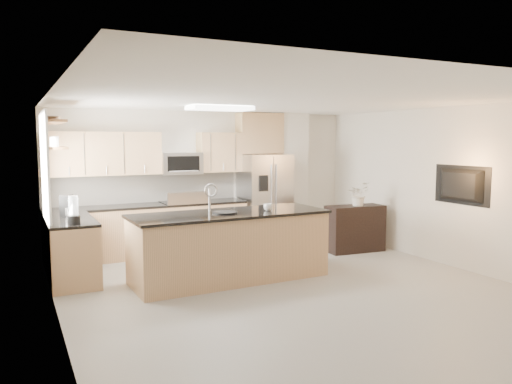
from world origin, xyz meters
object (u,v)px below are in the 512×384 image
cup (268,207)px  platter (225,212)px  blender (74,212)px  flower_vase (358,188)px  kettle (73,210)px  coffee_maker (66,206)px  bowl (51,118)px  range (184,226)px  island (230,246)px  television (458,185)px  credenza (355,228)px  microwave (180,163)px  refrigerator (265,199)px

cup → platter: size_ratio=0.37×
blender → flower_vase: flower_vase is taller
kettle → coffee_maker: size_ratio=0.81×
platter → bowl: bearing=148.9°
cup → range: bearing=106.0°
cup → island: bearing=170.7°
flower_vase → television: bearing=-68.9°
television → coffee_maker: bearing=68.1°
credenza → cup: cup is taller
platter → coffee_maker: coffee_maker is taller
range → credenza: bearing=-25.7°
microwave → flower_vase: 3.30m
blender → coffee_maker: bearing=91.5°
coffee_maker → blender: bearing=-88.5°
refrigerator → television: size_ratio=1.65×
island → kettle: size_ratio=11.09×
flower_vase → range: bearing=153.2°
platter → blender: size_ratio=0.93×
refrigerator → blender: 4.05m
island → television: bearing=-18.2°
credenza → kettle: (-4.88, 0.32, 0.61)m
coffee_maker → bowl: (-0.16, 0.08, 1.31)m
cup → bowl: size_ratio=0.36×
microwave → blender: (-2.07, -1.73, -0.54)m
cup → television: television is taller
cup → coffee_maker: coffee_maker is taller
blender → bowl: bowl is taller
microwave → blender: size_ratio=1.96×
island → kettle: 2.36m
range → platter: range is taller
credenza → bowl: (-5.11, 0.59, 1.96)m
flower_vase → microwave: bearing=151.2°
refrigerator → platter: (-1.72, -2.06, 0.12)m
bowl → kettle: bearing=-49.9°
cup → kettle: size_ratio=0.51×
kettle → range: bearing=27.4°
credenza → bowl: size_ratio=2.89×
cup → coffee_maker: 3.01m
credenza → flower_vase: 0.76m
refrigerator → island: (-1.62, -2.02, -0.39)m
coffee_maker → flower_vase: size_ratio=0.50×
range → refrigerator: 1.71m
kettle → television: television is taller
refrigerator → television: refrigerator is taller
flower_vase → refrigerator: bearing=130.7°
credenza → blender: (-4.93, -0.24, 0.66)m
coffee_maker → television: television is taller
island → kettle: bearing=152.3°
refrigerator → credenza: refrigerator is taller
refrigerator → kettle: size_ratio=6.73×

